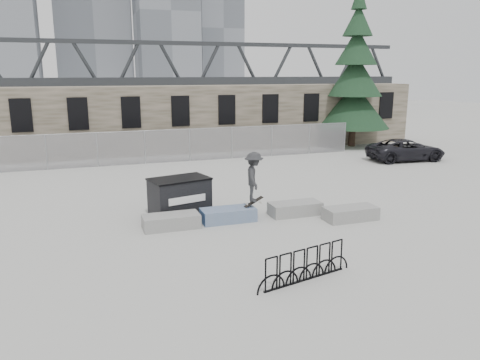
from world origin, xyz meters
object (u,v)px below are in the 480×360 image
object	(u,v)px
planter_center_right	(295,208)
planter_offset	(350,213)
skateboarder	(254,177)
planter_far_left	(171,221)
bike_rack	(305,265)
suv	(406,150)
planter_center_left	(228,214)
dumpster	(180,196)
spruce_tree	(355,83)

from	to	relation	value
planter_center_right	planter_offset	world-z (taller)	same
skateboarder	planter_far_left	bearing A→B (deg)	107.52
bike_rack	suv	distance (m)	19.37
planter_center_left	planter_center_right	size ratio (longest dim) A/B	1.00
planter_far_left	planter_center_left	xyz separation A→B (m)	(2.15, 0.09, 0.00)
dumpster	bike_rack	distance (m)	7.18
spruce_tree	skateboarder	bearing A→B (deg)	-132.80
planter_offset	dumpster	bearing A→B (deg)	155.37
dumpster	suv	bearing A→B (deg)	9.40
suv	skateboarder	distance (m)	15.52
planter_far_left	planter_center_left	distance (m)	2.16
bike_rack	spruce_tree	size ratio (longest dim) A/B	0.27
spruce_tree	skateboarder	world-z (taller)	spruce_tree
planter_far_left	planter_center_left	world-z (taller)	same
spruce_tree	skateboarder	distance (m)	19.60
planter_center_left	skateboarder	bearing A→B (deg)	-1.34
planter_far_left	suv	world-z (taller)	suv
planter_center_left	suv	bearing A→B (deg)	29.59
planter_far_left	planter_offset	world-z (taller)	same
planter_offset	dumpster	distance (m)	6.54
planter_center_right	bike_rack	distance (m)	5.91
planter_far_left	planter_center_right	bearing A→B (deg)	0.17
planter_center_right	skateboarder	distance (m)	2.17
planter_far_left	bike_rack	xyz separation A→B (m)	(2.57, -5.43, 0.17)
planter_center_left	suv	size ratio (longest dim) A/B	0.41
dumpster	suv	world-z (taller)	dumpster
planter_center_right	spruce_tree	xyz separation A→B (m)	(11.45, 14.26, 4.35)
planter_center_left	dumpster	bearing A→B (deg)	137.70
bike_rack	skateboarder	distance (m)	5.65
planter_offset	skateboarder	bearing A→B (deg)	159.01
dumpster	skateboarder	distance (m)	3.03
planter_center_left	bike_rack	size ratio (longest dim) A/B	0.65
dumpster	bike_rack	size ratio (longest dim) A/B	0.81
planter_center_left	skateboarder	world-z (taller)	skateboarder
bike_rack	planter_center_left	bearing A→B (deg)	94.26
dumpster	spruce_tree	distance (m)	20.61
spruce_tree	skateboarder	xyz separation A→B (m)	(-13.16, -14.21, -3.00)
planter_center_right	spruce_tree	bearing A→B (deg)	51.22
planter_far_left	bike_rack	distance (m)	6.01
planter_offset	suv	xyz separation A→B (m)	(9.81, 9.40, 0.40)
planter_center_left	planter_offset	bearing A→B (deg)	-16.79
bike_rack	spruce_tree	distance (m)	24.38
planter_center_right	dumpster	distance (m)	4.50
planter_offset	skateboarder	xyz separation A→B (m)	(-3.40, 1.30, 1.35)
dumpster	bike_rack	xyz separation A→B (m)	(1.94, -6.90, -0.30)
planter_center_left	skateboarder	distance (m)	1.68
dumpster	spruce_tree	world-z (taller)	spruce_tree
planter_offset	suv	size ratio (longest dim) A/B	0.41
dumpster	spruce_tree	xyz separation A→B (m)	(15.68, 12.80, 3.88)
planter_offset	planter_center_left	bearing A→B (deg)	163.21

